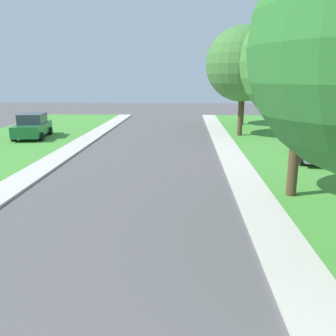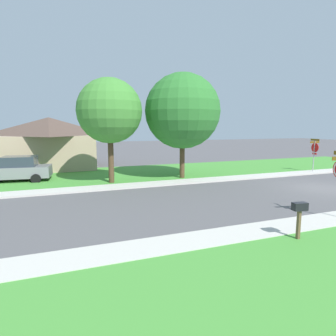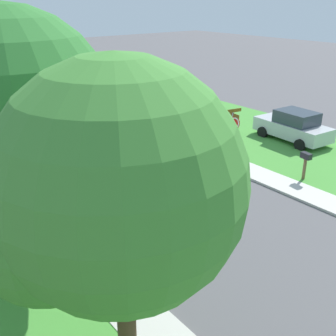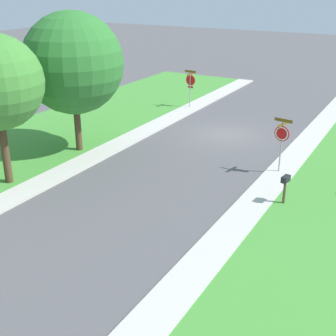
{
  "view_description": "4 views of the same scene",
  "coord_description": "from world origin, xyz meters",
  "px_view_note": "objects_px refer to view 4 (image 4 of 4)",
  "views": [
    {
      "loc": [
        2.2,
        -0.92,
        4.27
      ],
      "look_at": [
        1.62,
        10.39,
        1.4
      ],
      "focal_mm": 38.53,
      "sensor_mm": 36.0,
      "label": 1
    },
    {
      "loc": [
        -12.67,
        14.9,
        3.75
      ],
      "look_at": [
        2.45,
        9.17,
        1.4
      ],
      "focal_mm": 30.46,
      "sensor_mm": 36.0,
      "label": 2
    },
    {
      "loc": [
        9.12,
        16.98,
        7.55
      ],
      "look_at": [
        0.08,
        5.49,
        1.4
      ],
      "focal_mm": 43.77,
      "sensor_mm": 36.0,
      "label": 3
    },
    {
      "loc": [
        -10.16,
        25.51,
        8.9
      ],
      "look_at": [
        -1.19,
        9.51,
        1.4
      ],
      "focal_mm": 49.62,
      "sensor_mm": 36.0,
      "label": 4
    }
  ],
  "objects_px": {
    "stop_sign_far_corner": "(282,137)",
    "mailbox": "(285,183)",
    "tree_sidewalk_near": "(71,65)",
    "stop_sign_near_corner": "(190,83)"
  },
  "relations": [
    {
      "from": "tree_sidewalk_near",
      "to": "mailbox",
      "type": "distance_m",
      "value": 12.72
    },
    {
      "from": "stop_sign_near_corner",
      "to": "tree_sidewalk_near",
      "type": "relative_size",
      "value": 0.37
    },
    {
      "from": "stop_sign_far_corner",
      "to": "tree_sidewalk_near",
      "type": "distance_m",
      "value": 11.46
    },
    {
      "from": "stop_sign_far_corner",
      "to": "mailbox",
      "type": "relative_size",
      "value": 2.11
    },
    {
      "from": "stop_sign_near_corner",
      "to": "tree_sidewalk_near",
      "type": "bearing_deg",
      "value": 82.42
    },
    {
      "from": "tree_sidewalk_near",
      "to": "mailbox",
      "type": "relative_size",
      "value": 5.71
    },
    {
      "from": "mailbox",
      "to": "tree_sidewalk_near",
      "type": "bearing_deg",
      "value": -5.59
    },
    {
      "from": "stop_sign_far_corner",
      "to": "tree_sidewalk_near",
      "type": "xyz_separation_m",
      "value": [
        10.92,
        2.08,
        2.77
      ]
    },
    {
      "from": "stop_sign_near_corner",
      "to": "mailbox",
      "type": "distance_m",
      "value": 16.3
    },
    {
      "from": "stop_sign_near_corner",
      "to": "stop_sign_far_corner",
      "type": "height_order",
      "value": "same"
    }
  ]
}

